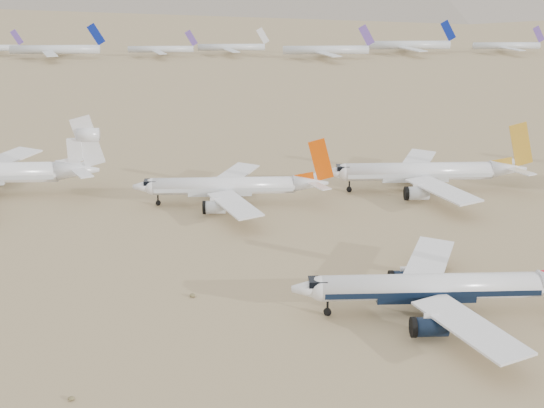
{
  "coord_description": "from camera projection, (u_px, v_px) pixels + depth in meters",
  "views": [
    {
      "loc": [
        -22.32,
        -98.67,
        54.41
      ],
      "look_at": [
        -16.17,
        40.62,
        7.0
      ],
      "focal_mm": 50.0,
      "sensor_mm": 36.0,
      "label": 1
    }
  ],
  "objects": [
    {
      "name": "row2_gold_tail",
      "position": [
        427.0,
        172.0,
        176.66
      ],
      "size": [
        46.14,
        45.13,
        16.43
      ],
      "color": "white",
      "rests_on": "ground"
    },
    {
      "name": "main_airliner",
      "position": [
        444.0,
        287.0,
        117.22
      ],
      "size": [
        45.74,
        44.67,
        16.14
      ],
      "color": "white",
      "rests_on": "ground"
    },
    {
      "name": "distant_storage_row",
      "position": [
        216.0,
        48.0,
        395.07
      ],
      "size": [
        467.0,
        61.56,
        15.55
      ],
      "color": "silver",
      "rests_on": "ground"
    },
    {
      "name": "row2_orange_tail",
      "position": [
        232.0,
        186.0,
        167.48
      ],
      "size": [
        41.93,
        41.02,
        14.96
      ],
      "color": "white",
      "rests_on": "ground"
    },
    {
      "name": "ground",
      "position": [
        393.0,
        336.0,
        111.77
      ],
      "size": [
        7000.0,
        7000.0,
        0.0
      ],
      "primitive_type": "plane",
      "color": "#927B55",
      "rests_on": "ground"
    }
  ]
}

